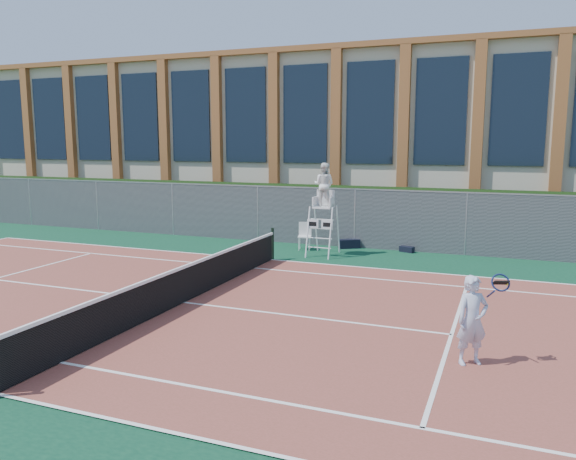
% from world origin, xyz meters
% --- Properties ---
extents(ground, '(120.00, 120.00, 0.00)m').
position_xyz_m(ground, '(0.00, 0.00, 0.00)').
color(ground, '#233814').
extents(apron, '(36.00, 20.00, 0.01)m').
position_xyz_m(apron, '(0.00, 1.00, 0.01)').
color(apron, '#0C3523').
rests_on(apron, ground).
extents(tennis_court, '(23.77, 10.97, 0.02)m').
position_xyz_m(tennis_court, '(0.00, 0.00, 0.02)').
color(tennis_court, brown).
rests_on(tennis_court, apron).
extents(tennis_net, '(0.10, 11.30, 1.10)m').
position_xyz_m(tennis_net, '(0.00, 0.00, 0.54)').
color(tennis_net, black).
rests_on(tennis_net, ground).
extents(fence, '(40.00, 0.06, 2.20)m').
position_xyz_m(fence, '(0.00, 8.80, 1.10)').
color(fence, '#595E60').
rests_on(fence, ground).
extents(hedge, '(40.00, 1.40, 2.20)m').
position_xyz_m(hedge, '(0.00, 10.00, 1.10)').
color(hedge, black).
rests_on(hedge, ground).
extents(building, '(45.00, 10.60, 8.22)m').
position_xyz_m(building, '(0.00, 17.95, 4.15)').
color(building, beige).
rests_on(building, ground).
extents(umpire_chair, '(0.92, 1.41, 3.28)m').
position_xyz_m(umpire_chair, '(1.33, 7.04, 2.39)').
color(umpire_chair, white).
rests_on(umpire_chair, ground).
extents(plastic_chair, '(0.57, 0.57, 1.01)m').
position_xyz_m(plastic_chair, '(0.38, 7.76, 0.61)').
color(plastic_chair, silver).
rests_on(plastic_chair, apron).
extents(sports_bag_near, '(0.84, 0.68, 0.34)m').
position_xyz_m(sports_bag_near, '(1.85, 8.58, 0.18)').
color(sports_bag_near, black).
rests_on(sports_bag_near, apron).
extents(sports_bag_far, '(0.56, 0.39, 0.21)m').
position_xyz_m(sports_bag_far, '(4.01, 8.60, 0.11)').
color(sports_bag_far, black).
rests_on(sports_bag_far, apron).
extents(tennis_player, '(0.97, 0.75, 1.63)m').
position_xyz_m(tennis_player, '(6.86, -1.46, 0.84)').
color(tennis_player, silver).
rests_on(tennis_player, tennis_court).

